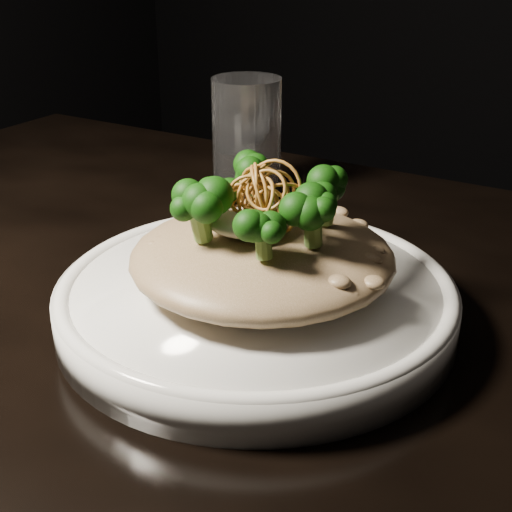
{
  "coord_description": "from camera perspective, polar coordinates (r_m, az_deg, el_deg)",
  "views": [
    {
      "loc": [
        0.32,
        -0.42,
        1.03
      ],
      "look_at": [
        0.07,
        -0.01,
        0.81
      ],
      "focal_mm": 50.0,
      "sensor_mm": 36.0,
      "label": 1
    }
  ],
  "objects": [
    {
      "name": "broccoli",
      "position": [
        0.52,
        0.45,
        4.57
      ],
      "size": [
        0.14,
        0.14,
        0.05
      ],
      "primitive_type": null,
      "color": "black",
      "rests_on": "risotto"
    },
    {
      "name": "risotto",
      "position": [
        0.54,
        0.51,
        -0.04
      ],
      "size": [
        0.2,
        0.2,
        0.04
      ],
      "primitive_type": "ellipsoid",
      "color": "brown",
      "rests_on": "plate"
    },
    {
      "name": "drinking_glass",
      "position": [
        0.79,
        -0.75,
        9.33
      ],
      "size": [
        0.09,
        0.09,
        0.13
      ],
      "primitive_type": "cylinder",
      "rotation": [
        0.0,
        0.0,
        -0.18
      ],
      "color": "white",
      "rests_on": "table"
    },
    {
      "name": "table",
      "position": [
        0.65,
        -5.4,
        -9.44
      ],
      "size": [
        1.1,
        0.8,
        0.75
      ],
      "color": "black",
      "rests_on": "ground"
    },
    {
      "name": "cheese",
      "position": [
        0.52,
        -0.66,
        2.93
      ],
      "size": [
        0.06,
        0.06,
        0.02
      ],
      "primitive_type": "ellipsoid",
      "color": "silver",
      "rests_on": "risotto"
    },
    {
      "name": "shallots",
      "position": [
        0.52,
        0.19,
        5.79
      ],
      "size": [
        0.06,
        0.06,
        0.04
      ],
      "primitive_type": null,
      "color": "brown",
      "rests_on": "cheese"
    },
    {
      "name": "plate",
      "position": [
        0.55,
        0.0,
        -3.69
      ],
      "size": [
        0.31,
        0.31,
        0.03
      ],
      "primitive_type": "cylinder",
      "color": "white",
      "rests_on": "table"
    }
  ]
}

